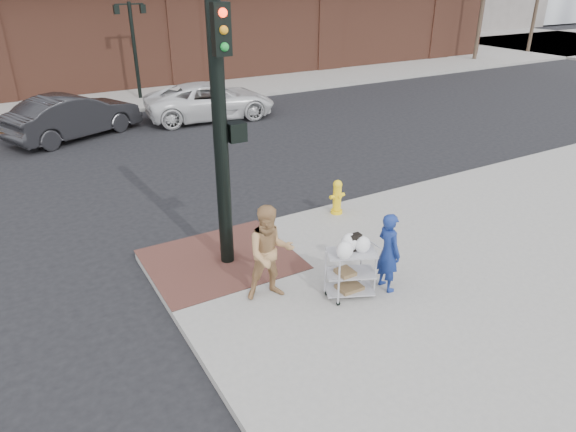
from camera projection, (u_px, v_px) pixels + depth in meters
ground at (270, 279)px, 9.72m from camera, size 220.00×220.00×0.00m
sidewalk_far at (217, 45)px, 40.34m from camera, size 65.00×36.00×0.15m
brick_curb_ramp at (221, 259)px, 10.08m from camera, size 2.80×2.40×0.01m
lamp_post at (133, 40)px, 22.00m from camera, size 1.32×0.22×4.00m
traffic_signal_pole at (222, 127)px, 8.89m from camera, size 0.61×0.51×5.00m
woman_blue at (388, 252)px, 8.87m from camera, size 0.37×0.54×1.46m
pedestrian_tan at (270, 253)px, 8.59m from camera, size 0.96×0.83×1.71m
sedan_dark at (74, 116)px, 17.74m from camera, size 4.85×3.30×1.51m
minivan_white at (210, 101)px, 20.07m from camera, size 5.27×2.91×1.40m
utility_cart at (351, 269)px, 8.77m from camera, size 0.94×0.76×1.14m
fire_hydrant at (337, 196)px, 11.85m from camera, size 0.39×0.27×0.82m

